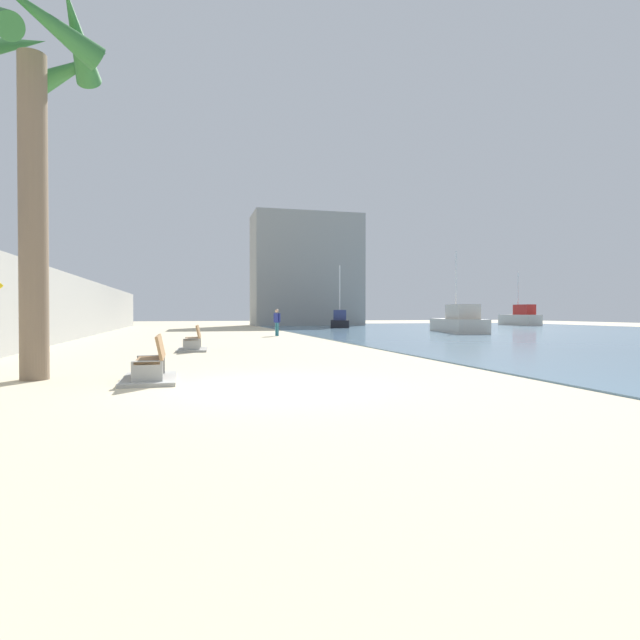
% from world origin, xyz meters
% --- Properties ---
extents(ground_plane, '(120.00, 120.00, 0.00)m').
position_xyz_m(ground_plane, '(0.00, 18.00, 0.00)').
color(ground_plane, beige).
extents(seawall, '(0.80, 64.00, 3.45)m').
position_xyz_m(seawall, '(-7.50, 18.00, 1.73)').
color(seawall, '#9E9E99').
rests_on(seawall, ground).
extents(water_bay, '(36.00, 68.00, 0.04)m').
position_xyz_m(water_bay, '(24.00, 18.00, 0.02)').
color(water_bay, slate).
rests_on(water_bay, ground).
extents(palm_tree, '(3.29, 3.40, 8.35)m').
position_xyz_m(palm_tree, '(-4.46, 2.40, 5.79)').
color(palm_tree, '#7A6651').
rests_on(palm_tree, ground).
extents(bench_near, '(1.12, 2.11, 0.98)m').
position_xyz_m(bench_near, '(-2.08, 1.57, 0.23)').
color(bench_near, '#9E9E99').
rests_on(bench_near, ground).
extents(bench_far, '(1.22, 2.16, 0.98)m').
position_xyz_m(bench_far, '(-1.10, 10.23, 0.23)').
color(bench_far, '#9E9E99').
rests_on(bench_far, ground).
extents(person_walking, '(0.38, 0.42, 1.67)m').
position_xyz_m(person_walking, '(4.09, 21.37, 0.97)').
color(person_walking, teal).
rests_on(person_walking, ground).
extents(boat_mid_bay, '(3.84, 8.05, 5.87)m').
position_xyz_m(boat_mid_bay, '(17.48, 22.80, 0.78)').
color(boat_mid_bay, beige).
rests_on(boat_mid_bay, water_bay).
extents(boat_nearest, '(2.94, 4.93, 5.95)m').
position_xyz_m(boat_nearest, '(12.75, 36.45, 0.66)').
color(boat_nearest, black).
rests_on(boat_nearest, water_bay).
extents(boat_outer, '(1.71, 5.49, 6.03)m').
position_xyz_m(boat_outer, '(34.28, 38.76, 0.90)').
color(boat_outer, beige).
rests_on(boat_outer, water_bay).
extents(harbor_building, '(12.00, 6.00, 12.39)m').
position_xyz_m(harbor_building, '(11.70, 46.00, 6.20)').
color(harbor_building, gray).
rests_on(harbor_building, ground).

